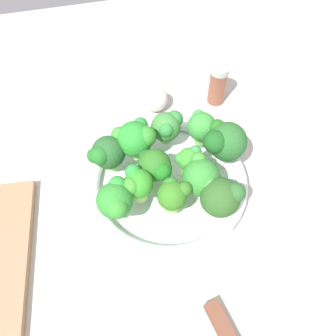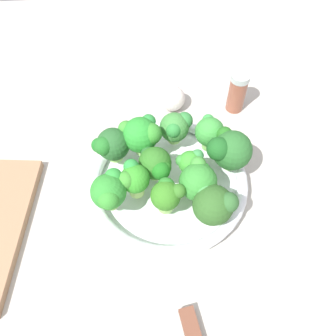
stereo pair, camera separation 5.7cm
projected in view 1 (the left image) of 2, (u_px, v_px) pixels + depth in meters
ground_plane at (174, 200)px, 62.33cm from camera, size 130.00×130.00×2.50cm
bowl at (168, 183)px, 60.71cm from camera, size 27.74×27.74×3.55cm
broccoli_floret_0 at (167, 127)px, 61.15cm from camera, size 5.49×6.02×6.06cm
broccoli_floret_1 at (221, 196)px, 52.81cm from camera, size 6.68×6.77×6.94cm
broccoli_floret_2 at (136, 138)px, 58.18cm from camera, size 6.46×7.45×7.66cm
broccoli_floret_3 at (201, 127)px, 60.40cm from camera, size 5.55×5.16×6.75cm
broccoli_floret_4 at (155, 166)px, 56.49cm from camera, size 6.52×5.53×6.18cm
broccoli_floret_5 at (189, 160)px, 57.07cm from camera, size 4.04×4.64×5.87cm
broccoli_floret_6 at (137, 184)px, 53.71cm from camera, size 5.15×5.10×6.65cm
broccoli_floret_7 at (225, 141)px, 57.79cm from camera, size 7.32×7.83×7.84cm
broccoli_floret_8 at (116, 200)px, 51.60cm from camera, size 6.67×5.58×7.30cm
broccoli_floret_9 at (202, 176)px, 54.53cm from camera, size 7.22×6.10×7.10cm
broccoli_floret_10 at (108, 152)px, 57.63cm from camera, size 5.71×7.08×6.51cm
broccoli_floret_11 at (173, 194)px, 53.20cm from camera, size 5.16×5.48×6.15cm
garlic_bulb at (155, 99)px, 71.09cm from camera, size 5.31×5.31×5.31cm
pepper_shaker at (218, 84)px, 70.75cm from camera, size 3.75×3.75×8.97cm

